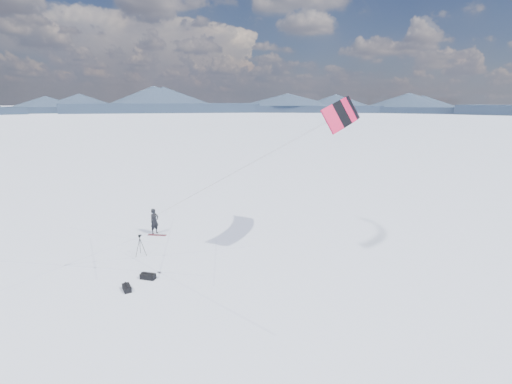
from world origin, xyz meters
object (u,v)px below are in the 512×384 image
Objects in this scene: snowkiter at (155,234)px; snowboard at (157,235)px; gear_bag_a at (148,276)px; gear_bag_b at (127,288)px; tripod at (140,242)px.

snowboard is at bearing -111.31° from snowkiter.
snowboard is 1.52× the size of gear_bag_a.
snowkiter is 2.14× the size of gear_bag_a.
gear_bag_a is at bearing -73.04° from snowboard.
gear_bag_a is 1.50m from gear_bag_b.
tripod is 3.61m from gear_bag_a.
tripod reaches higher than snowboard.
gear_bag_b is (2.95, -3.54, -0.75)m from tripod.
gear_bag_b is (4.81, -6.68, 0.13)m from snowboard.
tripod is at bearing -84.91° from snowboard.
tripod reaches higher than snowkiter.
gear_bag_a is (4.75, -5.18, 0.14)m from snowboard.
tripod is 1.55× the size of gear_bag_a.
snowboard is at bearing 96.50° from tripod.
gear_bag_a is (5.14, -5.38, 0.16)m from snowkiter.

